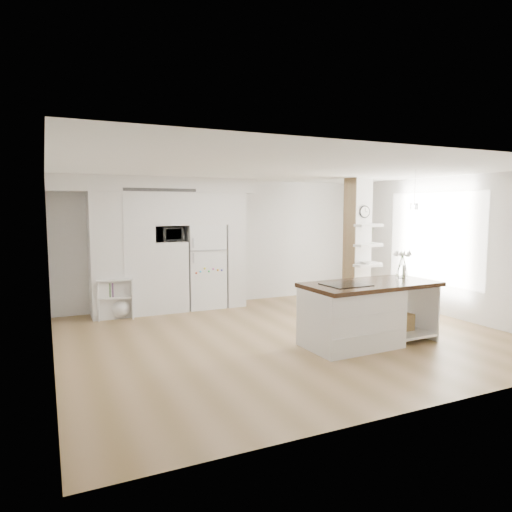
{
  "coord_description": "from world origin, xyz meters",
  "views": [
    {
      "loc": [
        -3.53,
        -6.42,
        2.09
      ],
      "look_at": [
        -0.14,
        0.9,
        1.24
      ],
      "focal_mm": 32.0,
      "sensor_mm": 36.0,
      "label": 1
    }
  ],
  "objects": [
    {
      "name": "kitchen_island",
      "position": [
        0.74,
        -0.88,
        0.5
      ],
      "size": [
        2.15,
        1.08,
        1.52
      ],
      "rotation": [
        0.0,
        0.0,
        0.03
      ],
      "color": "white",
      "rests_on": "floor"
    },
    {
      "name": "microwave",
      "position": [
        -1.27,
        2.62,
        1.57
      ],
      "size": [
        0.54,
        0.37,
        0.3
      ],
      "primitive_type": "imported",
      "color": "#2D2D2D",
      "rests_on": "cabinet_wall"
    },
    {
      "name": "bookshelf",
      "position": [
        -2.34,
        2.43,
        0.33
      ],
      "size": [
        0.69,
        0.46,
        0.77
      ],
      "rotation": [
        0.0,
        0.0,
        -0.13
      ],
      "color": "white",
      "rests_on": "floor"
    },
    {
      "name": "pendant_light",
      "position": [
        1.7,
        0.15,
        2.12
      ],
      "size": [
        0.12,
        0.12,
        0.1
      ],
      "primitive_type": "cylinder",
      "color": "white",
      "rests_on": "room"
    },
    {
      "name": "decor_bowl",
      "position": [
        2.3,
        0.9,
        1.0
      ],
      "size": [
        0.22,
        0.22,
        0.05
      ],
      "primitive_type": "imported",
      "color": "white",
      "rests_on": "column"
    },
    {
      "name": "floor_plant_a",
      "position": [
        3.0,
        1.48,
        0.21
      ],
      "size": [
        0.28,
        0.25,
        0.43
      ],
      "primitive_type": "imported",
      "rotation": [
        0.0,
        0.0,
        -0.28
      ],
      "color": "#467B31",
      "rests_on": "floor"
    },
    {
      "name": "floor_plant_b",
      "position": [
        2.02,
        1.54,
        0.22
      ],
      "size": [
        0.3,
        0.3,
        0.43
      ],
      "primitive_type": "imported",
      "rotation": [
        0.0,
        0.0,
        0.26
      ],
      "color": "#467B31",
      "rests_on": "floor"
    },
    {
      "name": "refrigerator",
      "position": [
        -0.53,
        2.68,
        0.88
      ],
      "size": [
        0.78,
        0.69,
        1.75
      ],
      "color": "white",
      "rests_on": "floor"
    },
    {
      "name": "cabinet_wall",
      "position": [
        -1.45,
        2.67,
        1.51
      ],
      "size": [
        4.0,
        0.71,
        2.7
      ],
      "color": "white",
      "rests_on": "floor"
    },
    {
      "name": "window",
      "position": [
        3.48,
        0.3,
        1.5
      ],
      "size": [
        0.0,
        2.4,
        2.4
      ],
      "primitive_type": "plane",
      "rotation": [
        1.57,
        0.0,
        -1.57
      ],
      "color": "white",
      "rests_on": "room"
    },
    {
      "name": "column",
      "position": [
        2.38,
        1.13,
        1.35
      ],
      "size": [
        0.69,
        0.9,
        2.7
      ],
      "color": "silver",
      "rests_on": "floor"
    },
    {
      "name": "floor",
      "position": [
        0.0,
        0.0,
        0.0
      ],
      "size": [
        7.0,
        6.0,
        0.01
      ],
      "primitive_type": "cube",
      "color": "#A28057",
      "rests_on": "ground"
    },
    {
      "name": "shelf_plant",
      "position": [
        2.63,
        1.3,
        1.52
      ],
      "size": [
        0.27,
        0.23,
        0.3
      ],
      "primitive_type": "imported",
      "color": "#467B31",
      "rests_on": "column"
    },
    {
      "name": "room",
      "position": [
        0.0,
        0.0,
        1.86
      ],
      "size": [
        7.04,
        6.04,
        2.72
      ],
      "color": "white",
      "rests_on": "ground"
    }
  ]
}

